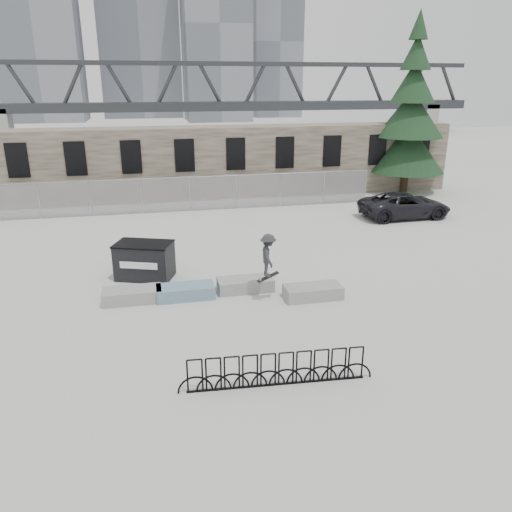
{
  "coord_description": "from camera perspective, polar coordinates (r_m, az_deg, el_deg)",
  "views": [
    {
      "loc": [
        -2.33,
        -16.24,
        7.18
      ],
      "look_at": [
        1.26,
        0.18,
        1.3
      ],
      "focal_mm": 35.0,
      "sensor_mm": 36.0,
      "label": 1
    }
  ],
  "objects": [
    {
      "name": "ground",
      "position": [
        17.91,
        -3.84,
        -4.4
      ],
      "size": [
        120.0,
        120.0,
        0.0
      ],
      "primitive_type": "plane",
      "color": "beige",
      "rests_on": "ground"
    },
    {
      "name": "stone_wall",
      "position": [
        32.94,
        -8.29,
        10.48
      ],
      "size": [
        36.0,
        2.58,
        4.5
      ],
      "color": "brown",
      "rests_on": "ground"
    },
    {
      "name": "chainlink_fence",
      "position": [
        29.49,
        -7.6,
        7.08
      ],
      "size": [
        22.06,
        0.06,
        2.02
      ],
      "color": "gray",
      "rests_on": "ground"
    },
    {
      "name": "planter_far_left",
      "position": [
        17.76,
        -13.97,
        -4.3
      ],
      "size": [
        2.0,
        0.9,
        0.46
      ],
      "color": "gray",
      "rests_on": "ground"
    },
    {
      "name": "planter_center_left",
      "position": [
        17.69,
        -8.08,
        -3.99
      ],
      "size": [
        2.0,
        0.9,
        0.46
      ],
      "color": "#2E688B",
      "rests_on": "ground"
    },
    {
      "name": "planter_center_right",
      "position": [
        18.13,
        -1.22,
        -3.2
      ],
      "size": [
        2.0,
        0.9,
        0.46
      ],
      "color": "gray",
      "rests_on": "ground"
    },
    {
      "name": "planter_offset",
      "position": [
        17.61,
        6.52,
        -4.03
      ],
      "size": [
        2.0,
        0.9,
        0.46
      ],
      "color": "gray",
      "rests_on": "ground"
    },
    {
      "name": "dumpster",
      "position": [
        19.6,
        -12.62,
        -0.49
      ],
      "size": [
        2.45,
        1.96,
        1.4
      ],
      "rotation": [
        0.0,
        0.0,
        -0.36
      ],
      "color": "black",
      "rests_on": "ground"
    },
    {
      "name": "bike_rack",
      "position": [
        12.68,
        2.42,
        -12.86
      ],
      "size": [
        4.93,
        0.38,
        0.9
      ],
      "rotation": [
        0.0,
        0.0,
        -0.07
      ],
      "color": "black",
      "rests_on": "ground"
    },
    {
      "name": "spruce_tree",
      "position": [
        35.68,
        17.19,
        14.44
      ],
      "size": [
        5.0,
        5.0,
        11.5
      ],
      "color": "#38281E",
      "rests_on": "ground"
    },
    {
      "name": "skyline_towers",
      "position": [
        110.9,
        -12.88,
        25.9
      ],
      "size": [
        58.0,
        28.0,
        48.0
      ],
      "color": "slate",
      "rests_on": "ground"
    },
    {
      "name": "truss_bridge",
      "position": [
        72.37,
        -2.64,
        16.85
      ],
      "size": [
        70.0,
        3.0,
        9.8
      ],
      "color": "#2D3033",
      "rests_on": "ground"
    },
    {
      "name": "suv",
      "position": [
        29.07,
        16.65,
        5.59
      ],
      "size": [
        5.08,
        2.4,
        1.4
      ],
      "primitive_type": "imported",
      "rotation": [
        0.0,
        0.0,
        1.59
      ],
      "color": "black",
      "rests_on": "ground"
    },
    {
      "name": "skateboarder",
      "position": [
        16.82,
        1.39,
        0.04
      ],
      "size": [
        0.79,
        1.0,
        1.67
      ],
      "rotation": [
        0.0,
        0.0,
        1.51
      ],
      "color": "#2C2D2F",
      "rests_on": "ground"
    }
  ]
}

